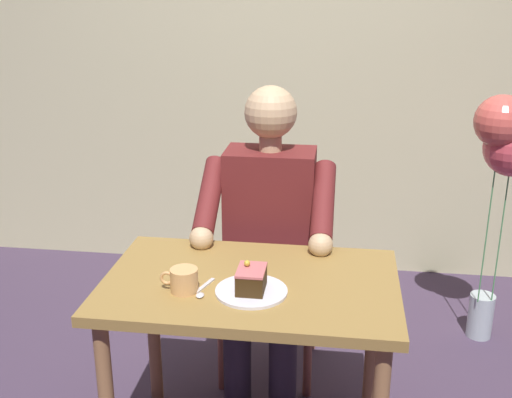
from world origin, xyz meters
name	(u,v)px	position (x,y,z in m)	size (l,w,h in m)	color
cafe_rear_panel	(296,10)	(0.00, -1.72, 1.50)	(6.40, 0.12, 3.00)	beige
dining_table	(250,307)	(0.00, 0.00, 0.61)	(0.98, 0.63, 0.71)	olive
chair	(272,257)	(0.00, -0.64, 0.51)	(0.42, 0.42, 0.91)	#A8634C
seated_person	(268,239)	(0.00, -0.47, 0.67)	(0.53, 0.58, 1.27)	maroon
dessert_plate	(251,291)	(-0.02, 0.09, 0.72)	(0.23, 0.23, 0.01)	white
cake_slice	(251,279)	(-0.02, 0.09, 0.76)	(0.09, 0.12, 0.09)	#38240E
coffee_cup	(184,280)	(0.20, 0.11, 0.75)	(0.12, 0.09, 0.08)	#E4A966
dessert_spoon	(202,291)	(0.14, 0.10, 0.72)	(0.05, 0.14, 0.01)	silver
balloon_display	(505,157)	(-0.99, -0.92, 0.92)	(0.31, 0.26, 1.20)	#B2C1C6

